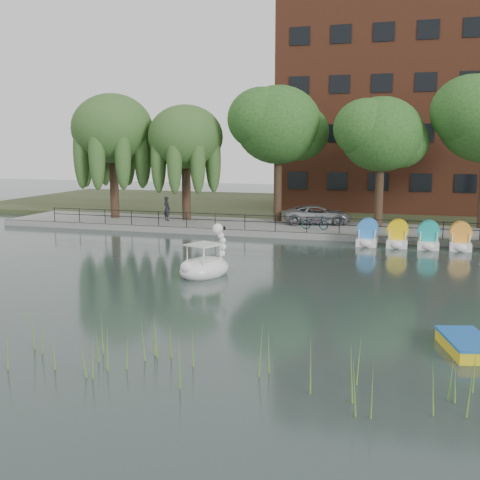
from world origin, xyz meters
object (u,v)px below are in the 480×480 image
at_px(pedestrian, 167,207).
at_px(yellow_rowboat, 466,344).
at_px(swan_boat, 205,265).
at_px(minivan, 318,213).
at_px(bicycle, 315,222).

bearing_deg(pedestrian, yellow_rowboat, 164.84).
xyz_separation_m(pedestrian, swan_boat, (8.15, -14.24, -0.89)).
relative_size(minivan, bicycle, 3.05).
xyz_separation_m(minivan, pedestrian, (-10.55, -1.37, 0.26)).
xyz_separation_m(bicycle, swan_boat, (-2.66, -13.06, -0.40)).
height_order(minivan, bicycle, minivan).
height_order(minivan, swan_boat, swan_boat).
bearing_deg(swan_boat, yellow_rowboat, -11.52).
distance_m(minivan, yellow_rowboat, 24.23).
bearing_deg(bicycle, swan_boat, 168.39).
relative_size(swan_boat, yellow_rowboat, 1.24).
bearing_deg(swan_boat, minivan, 103.85).
distance_m(bicycle, pedestrian, 10.88).
bearing_deg(minivan, pedestrian, 83.41).
xyz_separation_m(pedestrian, yellow_rowboat, (18.75, -21.42, -1.16)).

